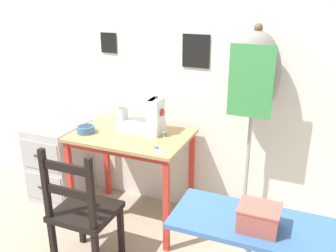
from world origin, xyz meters
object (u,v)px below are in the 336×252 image
Objects in this scene: filing_cabinet at (60,160)px; dress_form at (254,84)px; ironing_board at (303,242)px; sewing_machine at (143,116)px; thread_spool_near_machine at (165,134)px; fabric_bowl at (86,129)px; scissors at (158,149)px; storage_box at (259,218)px; wooden_chair at (83,212)px.

filing_cabinet is 0.43× the size of dress_form.
dress_form is 1.36× the size of ironing_board.
sewing_machine reaches higher than thread_spool_near_machine.
fabric_bowl is 0.69m from filing_cabinet.
ironing_board is (1.01, -0.69, 0.01)m from scissors.
fabric_bowl is 1.83m from ironing_board.
scissors is 1.23m from ironing_board.
sewing_machine is 0.39m from scissors.
dress_form is 1.20m from storage_box.
storage_box reaches higher than wooden_chair.
dress_form is (0.61, 0.16, 0.41)m from thread_spool_near_machine.
storage_box is at bearing -29.03° from fabric_bowl.
fabric_bowl is 0.62m from thread_spool_near_machine.
ironing_board is at bearing -67.47° from dress_form.
thread_spool_near_machine reaches higher than filing_cabinet.
sewing_machine is at bearing 169.57° from thread_spool_near_machine.
storage_box is at bearing -77.14° from dress_form.
thread_spool_near_machine is 0.06× the size of filing_cabinet.
dress_form is at bearing 112.53° from ironing_board.
sewing_machine is 0.23× the size of dress_form.
fabric_bowl is at bearing -165.16° from dress_form.
storage_box is at bearing -41.91° from scissors.
storage_box is (1.47, -0.81, 0.09)m from fabric_bowl.
filing_cabinet is 0.58× the size of ironing_board.
sewing_machine is 2.02× the size of storage_box.
wooden_chair is 1.31× the size of filing_cabinet.
filing_cabinet is 3.83× the size of storage_box.
filing_cabinet is at bearing 165.06° from scissors.
scissors reaches higher than filing_cabinet.
scissors is (0.65, -0.08, -0.03)m from fabric_bowl.
ironing_board is at bearing -24.89° from fabric_bowl.
fabric_bowl is 0.12× the size of ironing_board.
sewing_machine is at bearing 136.54° from storage_box.
wooden_chair is (-0.36, -0.42, -0.35)m from scissors.
fabric_bowl reaches higher than scissors.
thread_spool_near_machine is 0.05× the size of wooden_chair.
thread_spool_near_machine is 0.82m from wooden_chair.
storage_box reaches higher than thread_spool_near_machine.
scissors is 0.66m from wooden_chair.
fabric_bowl is at bearing 150.97° from storage_box.
thread_spool_near_machine is at bearing 131.72° from storage_box.
ironing_board is (1.26, -0.96, -0.12)m from sewing_machine.
thread_spool_near_machine is (0.60, 0.16, -0.01)m from fabric_bowl.
dress_form is at bearing 41.70° from wooden_chair.
storage_box is (0.82, -0.73, 0.12)m from scissors.
wooden_chair is 1.45m from ironing_board.
sewing_machine is 2.85× the size of scissors.
fabric_bowl is 3.20× the size of thread_spool_near_machine.
fabric_bowl reaches higher than filing_cabinet.
wooden_chair reaches higher than fabric_bowl.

